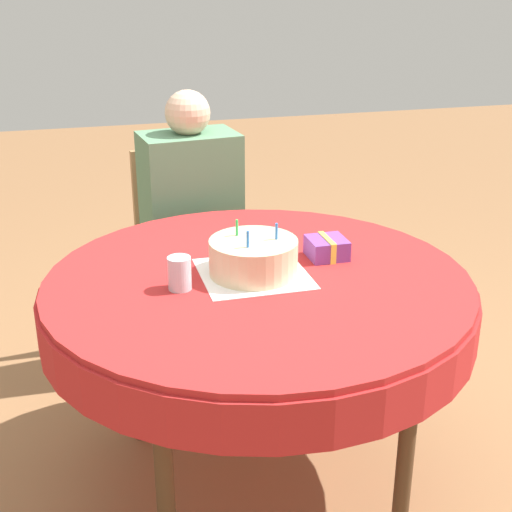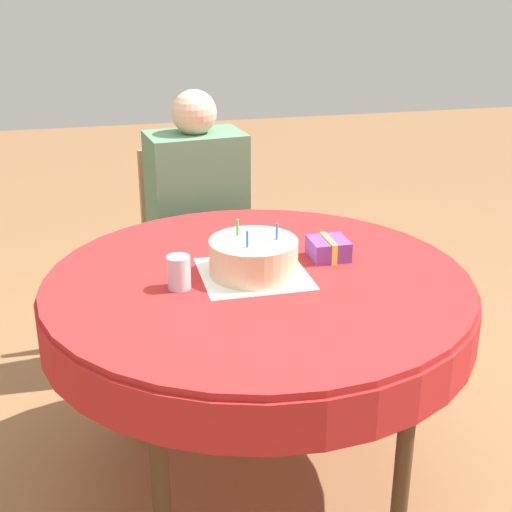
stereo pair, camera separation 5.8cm
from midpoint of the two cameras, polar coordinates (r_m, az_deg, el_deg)
ground_plane at (r=2.51m, az=-0.56°, el=-17.55°), size 12.00×12.00×0.00m
dining_table at (r=2.15m, az=-0.63°, el=-3.77°), size 1.28×1.28×0.75m
chair at (r=3.05m, az=-6.03°, el=0.71°), size 0.48×0.48×0.90m
person at (r=2.90m, az=-5.68°, el=3.92°), size 0.40×0.37×1.17m
napkin at (r=2.13m, az=-0.98°, el=-1.42°), size 0.31×0.31×0.00m
birthday_cake at (r=2.11m, az=-0.99°, el=-0.08°), size 0.26×0.26×0.16m
drinking_glass at (r=2.03m, az=-6.95°, el=-1.38°), size 0.07×0.07×0.10m
gift_box at (r=2.25m, az=4.95°, el=0.65°), size 0.12×0.12×0.07m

